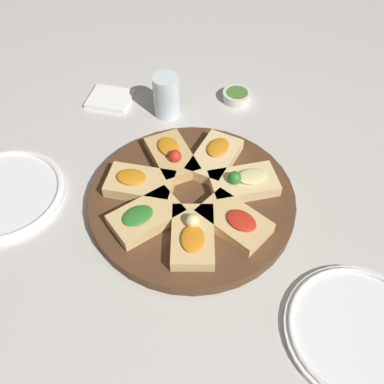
{
  "coord_description": "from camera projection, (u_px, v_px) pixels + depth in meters",
  "views": [
    {
      "loc": [
        0.01,
        0.56,
        0.7
      ],
      "look_at": [
        0.0,
        0.0,
        0.04
      ],
      "focal_mm": 42.0,
      "sensor_mm": 36.0,
      "label": 1
    }
  ],
  "objects": [
    {
      "name": "ground_plane",
      "position": [
        192.0,
        204.0,
        0.9
      ],
      "size": [
        3.0,
        3.0,
        0.0
      ],
      "primitive_type": "plane",
      "color": "beige"
    },
    {
      "name": "serving_board",
      "position": [
        192.0,
        200.0,
        0.89
      ],
      "size": [
        0.41,
        0.41,
        0.03
      ],
      "primitive_type": "cylinder",
      "color": "#51331E",
      "rests_on": "ground_plane"
    },
    {
      "name": "focaccia_slice_0",
      "position": [
        172.0,
        156.0,
        0.93
      ],
      "size": [
        0.12,
        0.15,
        0.05
      ],
      "color": "tan",
      "rests_on": "serving_board"
    },
    {
      "name": "focaccia_slice_1",
      "position": [
        140.0,
        183.0,
        0.88
      ],
      "size": [
        0.14,
        0.1,
        0.03
      ],
      "color": "#DBB775",
      "rests_on": "serving_board"
    },
    {
      "name": "focaccia_slice_2",
      "position": [
        146.0,
        217.0,
        0.83
      ],
      "size": [
        0.15,
        0.14,
        0.03
      ],
      "color": "#DBB775",
      "rests_on": "serving_board"
    },
    {
      "name": "focaccia_slice_3",
      "position": [
        192.0,
        235.0,
        0.8
      ],
      "size": [
        0.08,
        0.13,
        0.05
      ],
      "color": "#DBB775",
      "rests_on": "serving_board"
    },
    {
      "name": "focaccia_slice_4",
      "position": [
        234.0,
        221.0,
        0.82
      ],
      "size": [
        0.15,
        0.14,
        0.03
      ],
      "color": "#DBB775",
      "rests_on": "serving_board"
    },
    {
      "name": "focaccia_slice_5",
      "position": [
        244.0,
        182.0,
        0.88
      ],
      "size": [
        0.14,
        0.1,
        0.05
      ],
      "color": "#E5C689",
      "rests_on": "serving_board"
    },
    {
      "name": "focaccia_slice_6",
      "position": [
        215.0,
        157.0,
        0.93
      ],
      "size": [
        0.13,
        0.15,
        0.03
      ],
      "color": "#E5C689",
      "rests_on": "serving_board"
    },
    {
      "name": "plate_left",
      "position": [
        359.0,
        331.0,
        0.72
      ],
      "size": [
        0.24,
        0.24,
        0.02
      ],
      "color": "white",
      "rests_on": "ground_plane"
    },
    {
      "name": "plate_right",
      "position": [
        3.0,
        193.0,
        0.91
      ],
      "size": [
        0.25,
        0.25,
        0.02
      ],
      "color": "white",
      "rests_on": "ground_plane"
    },
    {
      "name": "water_glass",
      "position": [
        166.0,
        96.0,
        1.04
      ],
      "size": [
        0.06,
        0.06,
        0.1
      ],
      "primitive_type": "cylinder",
      "color": "silver",
      "rests_on": "ground_plane"
    },
    {
      "name": "napkin_stack",
      "position": [
        110.0,
        99.0,
        1.11
      ],
      "size": [
        0.12,
        0.11,
        0.01
      ],
      "primitive_type": "cube",
      "rotation": [
        0.0,
        0.0,
        -0.25
      ],
      "color": "white",
      "rests_on": "ground_plane"
    },
    {
      "name": "dipping_bowl",
      "position": [
        237.0,
        96.0,
        1.11
      ],
      "size": [
        0.07,
        0.07,
        0.02
      ],
      "color": "silver",
      "rests_on": "ground_plane"
    }
  ]
}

